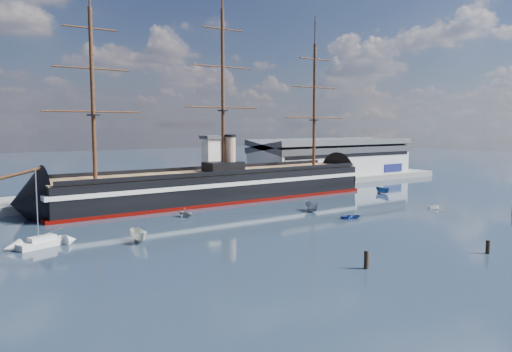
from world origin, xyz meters
TOP-DOWN VIEW (x-y plane):
  - ground at (0.00, 40.00)m, footprint 600.00×600.00m
  - quay at (10.00, 76.00)m, footprint 180.00×18.00m
  - warehouse at (58.00, 80.00)m, footprint 63.00×21.00m
  - quay_tower at (3.00, 73.00)m, footprint 5.00×5.00m
  - warship at (-4.49, 60.00)m, footprint 112.95×17.07m
  - sailboat at (-52.13, 33.22)m, footprint 8.41×4.85m
  - motorboat_a at (-37.73, 27.34)m, footprint 7.16×3.23m
  - motorboat_b at (7.99, 21.69)m, footprint 1.94×3.03m
  - motorboat_c at (7.14, 33.34)m, footprint 6.86×3.82m
  - motorboat_d at (-20.42, 43.98)m, footprint 6.77×4.65m
  - motorboat_e at (34.37, 18.66)m, footprint 2.37×2.96m
  - motorboat_f at (44.40, 44.30)m, footprint 5.96×2.41m
  - piling_near_left at (-17.94, -6.19)m, footprint 0.64×0.64m
  - piling_near_mid at (3.85, -11.42)m, footprint 0.64×0.64m

SIDE VIEW (x-z plane):
  - ground at x=0.00m, z-range 0.00..0.00m
  - quay at x=10.00m, z-range -1.00..1.00m
  - motorboat_a at x=-37.73m, z-range -1.39..1.39m
  - motorboat_b at x=7.99m, z-range -0.66..0.66m
  - motorboat_c at x=7.14m, z-range -1.30..1.30m
  - motorboat_d at x=-20.42m, z-range -1.14..1.14m
  - motorboat_e at x=34.37m, z-range -0.65..0.65m
  - motorboat_f at x=44.40m, z-range -1.17..1.17m
  - piling_near_left at x=-17.94m, z-range -1.63..1.63m
  - piling_near_mid at x=3.85m, z-range -1.42..1.42m
  - sailboat at x=-52.13m, z-range -5.64..7.29m
  - warship at x=-4.49m, z-range -22.93..31.01m
  - warehouse at x=58.00m, z-range 2.18..13.78m
  - quay_tower at x=3.00m, z-range 2.25..17.25m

